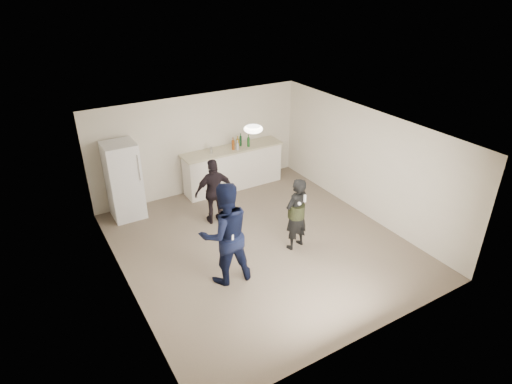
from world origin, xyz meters
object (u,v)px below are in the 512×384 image
counter (233,169)px  woman (296,214)px  shaker (211,150)px  man (225,234)px  fridge (124,181)px  spectator (215,192)px

counter → woman: bearing=-93.7°
shaker → man: 3.52m
man → fridge: bearing=-67.6°
counter → spectator: bearing=-131.1°
shaker → woman: woman is taller
shaker → woman: bearing=-82.5°
man → spectator: bearing=-103.9°
counter → fridge: 2.84m
counter → fridge: (-2.82, -0.07, 0.38)m
counter → woman: 3.10m
shaker → man: bearing=-111.4°
woman → spectator: woman is taller
woman → counter: bearing=-106.0°
shaker → woman: size_ratio=0.11×
man → spectator: (0.72, 1.94, -0.22)m
fridge → shaker: fridge is taller
counter → shaker: (-0.61, -0.01, 0.65)m
counter → fridge: bearing=-178.6°
woman → spectator: (-0.97, 1.74, -0.01)m
fridge → man: bearing=-74.0°
shaker → counter: bearing=1.0°
fridge → spectator: (1.64, -1.27, -0.14)m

